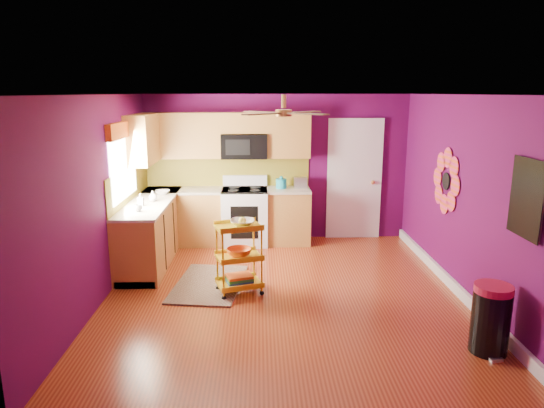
{
  "coord_description": "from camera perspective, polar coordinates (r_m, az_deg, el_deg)",
  "views": [
    {
      "loc": [
        -0.3,
        -5.8,
        2.53
      ],
      "look_at": [
        -0.14,
        0.4,
        1.09
      ],
      "focal_mm": 32.0,
      "sensor_mm": 36.0,
      "label": 1
    }
  ],
  "objects": [
    {
      "name": "ground",
      "position": [
        6.33,
        1.37,
        -10.5
      ],
      "size": [
        5.0,
        5.0,
        0.0
      ],
      "primitive_type": "plane",
      "color": "maroon",
      "rests_on": "ground"
    },
    {
      "name": "room_envelope",
      "position": [
        5.88,
        1.71,
        4.26
      ],
      "size": [
        4.54,
        5.04,
        2.52
      ],
      "color": "#4E0944",
      "rests_on": "ground"
    },
    {
      "name": "lower_cabinets",
      "position": [
        7.97,
        -9.0,
        -2.38
      ],
      "size": [
        2.81,
        2.31,
        0.94
      ],
      "color": "#9C682A",
      "rests_on": "ground"
    },
    {
      "name": "electric_range",
      "position": [
        8.23,
        -3.2,
        -1.38
      ],
      "size": [
        0.76,
        0.66,
        1.13
      ],
      "color": "white",
      "rests_on": "ground"
    },
    {
      "name": "upper_cabinetry",
      "position": [
        8.06,
        -8.29,
        7.7
      ],
      "size": [
        2.8,
        2.3,
        1.26
      ],
      "color": "#9C682A",
      "rests_on": "ground"
    },
    {
      "name": "left_window",
      "position": [
        7.15,
        -17.14,
        6.1
      ],
      "size": [
        0.08,
        1.35,
        1.08
      ],
      "color": "white",
      "rests_on": "ground"
    },
    {
      "name": "panel_door",
      "position": [
        8.56,
        9.64,
        2.73
      ],
      "size": [
        0.95,
        0.11,
        2.15
      ],
      "color": "white",
      "rests_on": "ground"
    },
    {
      "name": "right_wall_art",
      "position": [
        6.11,
        22.97,
        1.78
      ],
      "size": [
        0.04,
        2.74,
        1.04
      ],
      "color": "black",
      "rests_on": "ground"
    },
    {
      "name": "ceiling_fan",
      "position": [
        6.01,
        1.39,
        10.76
      ],
      "size": [
        1.01,
        1.01,
        0.26
      ],
      "color": "#BF8C3F",
      "rests_on": "ground"
    },
    {
      "name": "shag_rug",
      "position": [
        6.66,
        -7.44,
        -9.27
      ],
      "size": [
        1.02,
        1.48,
        0.02
      ],
      "primitive_type": "cube",
      "rotation": [
        0.0,
        0.0,
        -0.12
      ],
      "color": "black",
      "rests_on": "ground"
    },
    {
      "name": "rolling_cart",
      "position": [
        6.2,
        -3.83,
        -5.95
      ],
      "size": [
        0.65,
        0.55,
        1.0
      ],
      "color": "gold",
      "rests_on": "ground"
    },
    {
      "name": "trash_can",
      "position": [
        5.35,
        24.32,
        -12.22
      ],
      "size": [
        0.43,
        0.44,
        0.7
      ],
      "color": "black",
      "rests_on": "ground"
    },
    {
      "name": "teal_kettle",
      "position": [
        8.2,
        1.09,
        2.45
      ],
      "size": [
        0.18,
        0.18,
        0.21
      ],
      "color": "teal",
      "rests_on": "lower_cabinets"
    },
    {
      "name": "toaster",
      "position": [
        8.25,
        3.37,
        2.54
      ],
      "size": [
        0.22,
        0.15,
        0.18
      ],
      "primitive_type": "cube",
      "color": "beige",
      "rests_on": "lower_cabinets"
    },
    {
      "name": "soap_bottle_a",
      "position": [
        7.16,
        -15.22,
        0.48
      ],
      "size": [
        0.08,
        0.08,
        0.18
      ],
      "primitive_type": "imported",
      "color": "#EA3F72",
      "rests_on": "lower_cabinets"
    },
    {
      "name": "soap_bottle_b",
      "position": [
        7.42,
        -13.84,
        0.9
      ],
      "size": [
        0.12,
        0.12,
        0.16
      ],
      "primitive_type": "imported",
      "color": "white",
      "rests_on": "lower_cabinets"
    },
    {
      "name": "counter_dish",
      "position": [
        7.94,
        -12.78,
        1.37
      ],
      "size": [
        0.23,
        0.23,
        0.06
      ],
      "primitive_type": "imported",
      "color": "white",
      "rests_on": "lower_cabinets"
    },
    {
      "name": "counter_cup",
      "position": [
        6.85,
        -15.51,
        -0.46
      ],
      "size": [
        0.12,
        0.12,
        0.09
      ],
      "primitive_type": "imported",
      "color": "white",
      "rests_on": "lower_cabinets"
    }
  ]
}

